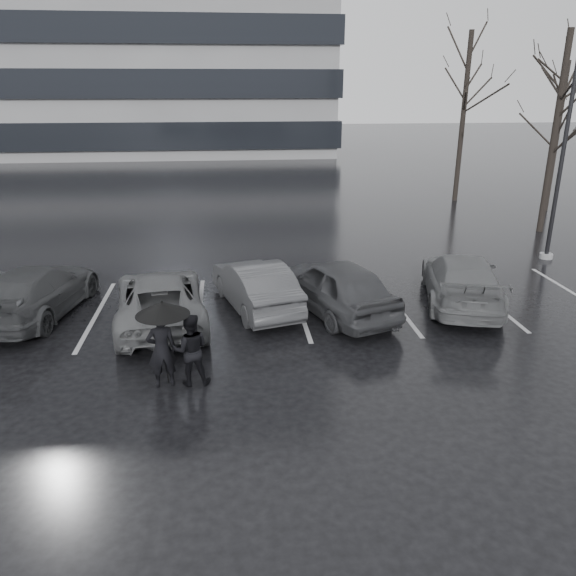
{
  "coord_description": "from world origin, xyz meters",
  "views": [
    {
      "loc": [
        -1.28,
        -12.25,
        5.94
      ],
      "look_at": [
        0.14,
        1.0,
        1.1
      ],
      "focal_mm": 35.0,
      "sensor_mm": 36.0,
      "label": 1
    }
  ],
  "objects_px": {
    "tree_ne": "(556,138)",
    "car_east": "(462,279)",
    "car_west_c": "(37,291)",
    "pedestrian_right": "(191,350)",
    "lamp_post": "(563,151)",
    "tree_east": "(554,135)",
    "car_west_b": "(160,298)",
    "pedestrian_left": "(162,349)",
    "car_main": "(336,286)",
    "car_west_a": "(255,285)",
    "tree_north": "(463,119)"
  },
  "relations": [
    {
      "from": "car_west_b",
      "to": "tree_ne",
      "type": "height_order",
      "value": "tree_ne"
    },
    {
      "from": "car_main",
      "to": "car_west_c",
      "type": "height_order",
      "value": "car_main"
    },
    {
      "from": "car_west_b",
      "to": "pedestrian_left",
      "type": "height_order",
      "value": "pedestrian_left"
    },
    {
      "from": "car_west_a",
      "to": "lamp_post",
      "type": "height_order",
      "value": "lamp_post"
    },
    {
      "from": "pedestrian_left",
      "to": "car_main",
      "type": "bearing_deg",
      "value": -153.87
    },
    {
      "from": "car_main",
      "to": "tree_ne",
      "type": "bearing_deg",
      "value": -156.72
    },
    {
      "from": "pedestrian_right",
      "to": "car_main",
      "type": "bearing_deg",
      "value": -138.09
    },
    {
      "from": "car_west_c",
      "to": "car_east",
      "type": "height_order",
      "value": "car_east"
    },
    {
      "from": "pedestrian_left",
      "to": "lamp_post",
      "type": "bearing_deg",
      "value": -162.48
    },
    {
      "from": "tree_north",
      "to": "tree_east",
      "type": "bearing_deg",
      "value": -81.87
    },
    {
      "from": "car_west_a",
      "to": "tree_ne",
      "type": "bearing_deg",
      "value": -158.28
    },
    {
      "from": "car_west_a",
      "to": "tree_north",
      "type": "relative_size",
      "value": 0.49
    },
    {
      "from": "lamp_post",
      "to": "tree_north",
      "type": "bearing_deg",
      "value": 85.32
    },
    {
      "from": "tree_east",
      "to": "pedestrian_left",
      "type": "bearing_deg",
      "value": -141.71
    },
    {
      "from": "car_west_b",
      "to": "car_west_a",
      "type": "bearing_deg",
      "value": -170.93
    },
    {
      "from": "car_west_a",
      "to": "tree_north",
      "type": "bearing_deg",
      "value": -144.25
    },
    {
      "from": "pedestrian_right",
      "to": "lamp_post",
      "type": "bearing_deg",
      "value": -149.53
    },
    {
      "from": "car_main",
      "to": "car_west_a",
      "type": "relative_size",
      "value": 1.08
    },
    {
      "from": "lamp_post",
      "to": "tree_ne",
      "type": "relative_size",
      "value": 1.19
    },
    {
      "from": "car_main",
      "to": "lamp_post",
      "type": "height_order",
      "value": "lamp_post"
    },
    {
      "from": "car_east",
      "to": "pedestrian_left",
      "type": "xyz_separation_m",
      "value": [
        -8.02,
        -3.92,
        0.12
      ]
    },
    {
      "from": "pedestrian_right",
      "to": "tree_north",
      "type": "distance_m",
      "value": 23.08
    },
    {
      "from": "car_east",
      "to": "pedestrian_left",
      "type": "distance_m",
      "value": 8.93
    },
    {
      "from": "car_west_a",
      "to": "car_east",
      "type": "distance_m",
      "value": 5.89
    },
    {
      "from": "car_main",
      "to": "car_west_b",
      "type": "height_order",
      "value": "car_main"
    },
    {
      "from": "pedestrian_right",
      "to": "lamp_post",
      "type": "relative_size",
      "value": 0.19
    },
    {
      "from": "car_main",
      "to": "lamp_post",
      "type": "relative_size",
      "value": 0.53
    },
    {
      "from": "car_east",
      "to": "car_west_b",
      "type": "bearing_deg",
      "value": 18.98
    },
    {
      "from": "car_west_c",
      "to": "car_west_a",
      "type": "bearing_deg",
      "value": -171.04
    },
    {
      "from": "tree_east",
      "to": "pedestrian_right",
      "type": "bearing_deg",
      "value": -140.63
    },
    {
      "from": "pedestrian_left",
      "to": "tree_ne",
      "type": "xyz_separation_m",
      "value": [
        17.26,
        15.65,
        2.67
      ]
    },
    {
      "from": "car_main",
      "to": "pedestrian_right",
      "type": "bearing_deg",
      "value": 24.11
    },
    {
      "from": "car_west_a",
      "to": "tree_north",
      "type": "xyz_separation_m",
      "value": [
        11.62,
        14.51,
        3.57
      ]
    },
    {
      "from": "tree_ne",
      "to": "car_east",
      "type": "bearing_deg",
      "value": -128.21
    },
    {
      "from": "car_main",
      "to": "pedestrian_right",
      "type": "relative_size",
      "value": 2.85
    },
    {
      "from": "tree_north",
      "to": "pedestrian_left",
      "type": "bearing_deg",
      "value": -126.41
    },
    {
      "from": "car_main",
      "to": "tree_north",
      "type": "relative_size",
      "value": 0.52
    },
    {
      "from": "tree_north",
      "to": "pedestrian_right",
      "type": "bearing_deg",
      "value": -125.27
    },
    {
      "from": "pedestrian_left",
      "to": "tree_north",
      "type": "distance_m",
      "value": 23.43
    },
    {
      "from": "car_west_c",
      "to": "pedestrian_right",
      "type": "bearing_deg",
      "value": 145.89
    },
    {
      "from": "car_main",
      "to": "tree_north",
      "type": "height_order",
      "value": "tree_north"
    },
    {
      "from": "pedestrian_left",
      "to": "tree_east",
      "type": "relative_size",
      "value": 0.21
    },
    {
      "from": "car_east",
      "to": "tree_ne",
      "type": "distance_m",
      "value": 15.19
    },
    {
      "from": "car_east",
      "to": "tree_north",
      "type": "bearing_deg",
      "value": -95.79
    },
    {
      "from": "pedestrian_right",
      "to": "tree_ne",
      "type": "bearing_deg",
      "value": -138.73
    },
    {
      "from": "tree_east",
      "to": "lamp_post",
      "type": "bearing_deg",
      "value": -116.13
    },
    {
      "from": "car_east",
      "to": "pedestrian_right",
      "type": "xyz_separation_m",
      "value": [
        -7.44,
        -3.9,
        0.07
      ]
    },
    {
      "from": "car_west_b",
      "to": "pedestrian_right",
      "type": "distance_m",
      "value": 3.53
    },
    {
      "from": "car_west_c",
      "to": "lamp_post",
      "type": "distance_m",
      "value": 17.3
    },
    {
      "from": "car_west_c",
      "to": "tree_ne",
      "type": "relative_size",
      "value": 0.67
    }
  ]
}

